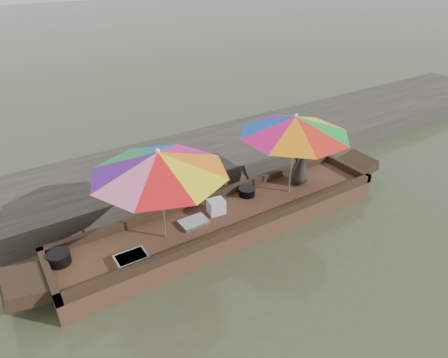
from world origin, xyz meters
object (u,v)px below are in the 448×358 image
tray_crayfish (131,259)px  charcoal_grill (247,192)px  supply_bag (216,207)px  umbrella_bow (162,195)px  tray_scallop (194,222)px  umbrella_stern (292,155)px  boat_hull (227,222)px  vendor (301,158)px  cooking_pot (59,258)px

tray_crayfish → charcoal_grill: size_ratio=1.57×
supply_bag → umbrella_bow: umbrella_bow is taller
tray_scallop → umbrella_bow: size_ratio=0.23×
tray_crayfish → supply_bag: (1.70, 0.39, 0.09)m
umbrella_stern → supply_bag: bearing=175.1°
boat_hull → tray_crayfish: size_ratio=12.81×
boat_hull → charcoal_grill: size_ratio=20.08×
tray_scallop → vendor: vendor is taller
umbrella_bow → tray_crayfish: bearing=-158.9°
tray_crayfish → supply_bag: supply_bag is taller
umbrella_stern → tray_scallop: bearing=178.4°
umbrella_bow → umbrella_stern: (2.57, 0.00, 0.00)m
cooking_pot → supply_bag: size_ratio=1.18×
cooking_pot → charcoal_grill: (3.38, 0.05, -0.02)m
umbrella_stern → umbrella_bow: bearing=180.0°
cooking_pot → vendor: 4.55m
charcoal_grill → umbrella_bow: bearing=-170.1°
vendor → cooking_pot: bearing=-29.7°
boat_hull → umbrella_bow: size_ratio=2.90×
boat_hull → cooking_pot: size_ratio=18.06×
tray_scallop → vendor: 2.46m
charcoal_grill → vendor: size_ratio=0.28×
vendor → supply_bag: bearing=-27.6°
tray_crayfish → umbrella_stern: 3.33m
supply_bag → umbrella_stern: umbrella_stern is taller
charcoal_grill → vendor: vendor is taller
tray_scallop → supply_bag: bearing=8.5°
charcoal_grill → cooking_pot: bearing=-179.2°
boat_hull → vendor: vendor is taller
umbrella_bow → umbrella_stern: bearing=0.0°
tray_scallop → umbrella_bow: (-0.55, -0.06, 0.74)m
charcoal_grill → boat_hull: bearing=-153.7°
tray_crayfish → umbrella_bow: size_ratio=0.23×
cooking_pot → charcoal_grill: size_ratio=1.11×
supply_bag → vendor: bearing=0.6°
boat_hull → vendor: size_ratio=5.58×
charcoal_grill → tray_crayfish: bearing=-167.0°
tray_scallop → umbrella_stern: umbrella_stern is taller
tray_scallop → charcoal_grill: (1.27, 0.26, 0.04)m
umbrella_bow → supply_bag: bearing=7.2°
vendor → umbrella_bow: (-2.96, -0.15, 0.24)m
boat_hull → tray_crayfish: tray_crayfish is taller
tray_crayfish → vendor: (3.63, 0.41, 0.49)m
charcoal_grill → vendor: 1.24m
cooking_pot → boat_hull: bearing=-5.7°
tray_crayfish → charcoal_grill: bearing=13.0°
charcoal_grill → umbrella_stern: size_ratio=0.15×
boat_hull → cooking_pot: (-2.74, 0.27, 0.26)m
boat_hull → tray_crayfish: bearing=-172.0°
umbrella_bow → cooking_pot: bearing=170.1°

